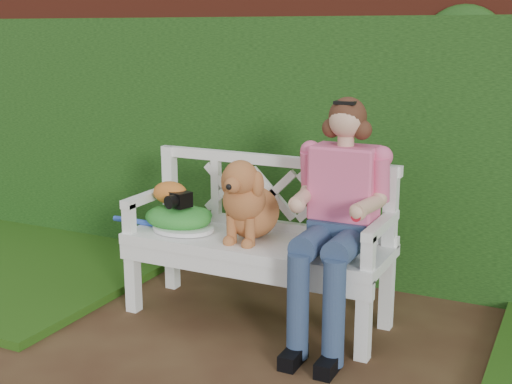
% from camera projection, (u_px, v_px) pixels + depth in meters
% --- Properties ---
extents(brick_wall, '(10.00, 0.30, 2.20)m').
position_uv_depth(brick_wall, '(353.00, 110.00, 4.54)').
color(brick_wall, maroon).
rests_on(brick_wall, ground).
extents(ivy_hedge, '(10.00, 0.18, 1.70)m').
position_uv_depth(ivy_hedge, '(341.00, 152.00, 4.41)').
color(ivy_hedge, '#2C601E').
rests_on(ivy_hedge, ground).
extents(garden_bench, '(1.64, 0.77, 0.48)m').
position_uv_depth(garden_bench, '(256.00, 279.00, 3.88)').
color(garden_bench, white).
rests_on(garden_bench, ground).
extents(seated_woman, '(0.64, 0.77, 1.21)m').
position_uv_depth(seated_woman, '(340.00, 230.00, 3.56)').
color(seated_woman, '#F74B53').
rests_on(seated_woman, ground).
extents(dog, '(0.35, 0.45, 0.47)m').
position_uv_depth(dog, '(250.00, 198.00, 3.77)').
color(dog, brown).
rests_on(dog, garden_bench).
extents(tennis_racket, '(0.74, 0.36, 0.03)m').
position_uv_depth(tennis_racket, '(178.00, 227.00, 3.98)').
color(tennis_racket, silver).
rests_on(tennis_racket, garden_bench).
extents(green_bag, '(0.51, 0.46, 0.14)m').
position_uv_depth(green_bag, '(178.00, 217.00, 4.01)').
color(green_bag, '#236B29').
rests_on(green_bag, garden_bench).
extents(camera_item, '(0.16, 0.14, 0.09)m').
position_uv_depth(camera_item, '(179.00, 199.00, 3.95)').
color(camera_item, black).
rests_on(camera_item, green_bag).
extents(baseball_glove, '(0.23, 0.18, 0.13)m').
position_uv_depth(baseball_glove, '(170.00, 193.00, 4.01)').
color(baseball_glove, '#C06623').
rests_on(baseball_glove, green_bag).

